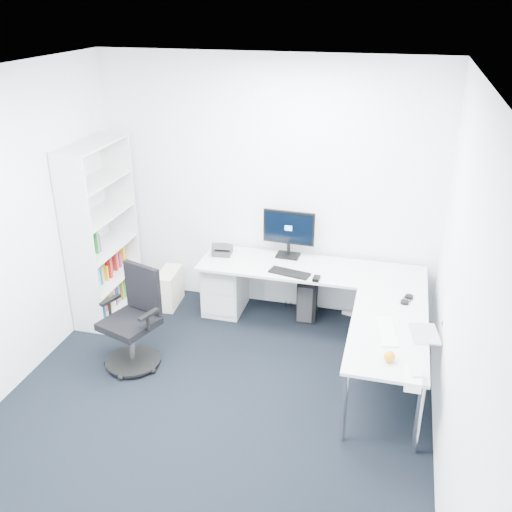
% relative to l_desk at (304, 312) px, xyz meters
% --- Properties ---
extents(ground, '(4.20, 4.20, 0.00)m').
position_rel_l_desk_xyz_m(ground, '(-0.55, -1.40, -0.33)').
color(ground, black).
extents(ceiling, '(4.20, 4.20, 0.00)m').
position_rel_l_desk_xyz_m(ceiling, '(-0.55, -1.40, 2.37)').
color(ceiling, white).
extents(wall_back, '(3.60, 0.02, 2.70)m').
position_rel_l_desk_xyz_m(wall_back, '(-0.55, 0.70, 1.02)').
color(wall_back, white).
rests_on(wall_back, ground).
extents(wall_front, '(3.60, 0.02, 2.70)m').
position_rel_l_desk_xyz_m(wall_front, '(-0.55, -3.50, 1.02)').
color(wall_front, white).
rests_on(wall_front, ground).
extents(wall_right, '(0.02, 4.20, 2.70)m').
position_rel_l_desk_xyz_m(wall_right, '(1.25, -1.40, 1.02)').
color(wall_right, white).
rests_on(wall_right, ground).
extents(l_desk, '(2.29, 1.28, 0.67)m').
position_rel_l_desk_xyz_m(l_desk, '(0.00, 0.00, 0.00)').
color(l_desk, silver).
rests_on(l_desk, ground).
extents(drawer_pedestal, '(0.40, 0.50, 0.61)m').
position_rel_l_desk_xyz_m(drawer_pedestal, '(-0.95, 0.41, -0.03)').
color(drawer_pedestal, silver).
rests_on(drawer_pedestal, ground).
extents(bookshelf, '(0.37, 0.94, 1.88)m').
position_rel_l_desk_xyz_m(bookshelf, '(-2.17, 0.05, 0.61)').
color(bookshelf, silver).
rests_on(bookshelf, ground).
extents(task_chair, '(0.68, 0.68, 0.96)m').
position_rel_l_desk_xyz_m(task_chair, '(-1.48, -0.82, 0.15)').
color(task_chair, black).
rests_on(task_chair, ground).
extents(black_pc_tower, '(0.24, 0.48, 0.45)m').
position_rel_l_desk_xyz_m(black_pc_tower, '(-0.05, 0.55, -0.11)').
color(black_pc_tower, black).
rests_on(black_pc_tower, ground).
extents(beige_pc_tower, '(0.22, 0.44, 0.41)m').
position_rel_l_desk_xyz_m(beige_pc_tower, '(-1.58, 0.35, -0.13)').
color(beige_pc_tower, beige).
rests_on(beige_pc_tower, ground).
extents(power_strip, '(0.36, 0.14, 0.04)m').
position_rel_l_desk_xyz_m(power_strip, '(0.50, 0.60, -0.31)').
color(power_strip, white).
rests_on(power_strip, ground).
extents(monitor, '(0.55, 0.20, 0.52)m').
position_rel_l_desk_xyz_m(monitor, '(-0.28, 0.53, 0.60)').
color(monitor, black).
rests_on(monitor, l_desk).
extents(black_keyboard, '(0.43, 0.22, 0.02)m').
position_rel_l_desk_xyz_m(black_keyboard, '(-0.18, 0.13, 0.34)').
color(black_keyboard, black).
rests_on(black_keyboard, l_desk).
extents(mouse, '(0.07, 0.11, 0.03)m').
position_rel_l_desk_xyz_m(mouse, '(0.10, 0.06, 0.35)').
color(mouse, black).
rests_on(mouse, l_desk).
extents(desk_phone, '(0.22, 0.22, 0.14)m').
position_rel_l_desk_xyz_m(desk_phone, '(-0.97, 0.41, 0.40)').
color(desk_phone, '#2B2B2D').
rests_on(desk_phone, l_desk).
extents(laptop, '(0.37, 0.36, 0.23)m').
position_rel_l_desk_xyz_m(laptop, '(1.11, -0.68, 0.45)').
color(laptop, silver).
rests_on(laptop, l_desk).
extents(white_keyboard, '(0.21, 0.47, 0.02)m').
position_rel_l_desk_xyz_m(white_keyboard, '(0.81, -0.72, 0.34)').
color(white_keyboard, white).
rests_on(white_keyboard, l_desk).
extents(headphones, '(0.16, 0.20, 0.05)m').
position_rel_l_desk_xyz_m(headphones, '(0.96, -0.14, 0.36)').
color(headphones, black).
rests_on(headphones, l_desk).
extents(orange_fruit, '(0.09, 0.09, 0.09)m').
position_rel_l_desk_xyz_m(orange_fruit, '(0.85, -1.14, 0.38)').
color(orange_fruit, orange).
rests_on(orange_fruit, l_desk).
extents(tissue_box, '(0.12, 0.23, 0.08)m').
position_rel_l_desk_xyz_m(tissue_box, '(1.02, -1.37, 0.37)').
color(tissue_box, white).
rests_on(tissue_box, l_desk).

